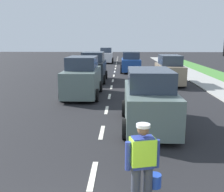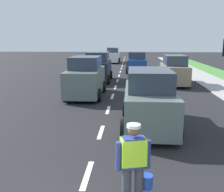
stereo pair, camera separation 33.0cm
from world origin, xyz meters
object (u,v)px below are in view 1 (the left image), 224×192
Objects in this scene: car_oncoming_third at (106,56)px; car_oncoming_lead at (82,78)px; car_parked_far at (169,71)px; car_outgoing_far at (131,63)px; road_worker at (143,161)px; car_oncoming_second at (93,68)px; car_outgoing_ahead at (149,100)px.

car_oncoming_lead is at bearing -90.17° from car_oncoming_third.
car_oncoming_lead is (-5.69, -4.42, 0.07)m from car_parked_far.
car_parked_far is at bearing -70.71° from car_outgoing_far.
car_parked_far reaches higher than car_outgoing_far.
car_oncoming_third is at bearing 94.42° from road_worker.
car_oncoming_second is at bearing -117.47° from car_outgoing_far.
car_oncoming_third is at bearing 89.86° from car_oncoming_second.
car_oncoming_second is (0.03, 5.65, 0.00)m from car_oncoming_lead.
car_oncoming_lead is 6.23m from car_outgoing_ahead.
car_oncoming_lead reaches higher than car_oncoming_third.
car_oncoming_second is (-3.19, 10.98, 0.06)m from car_outgoing_ahead.
car_outgoing_far is at bearing 88.62° from road_worker.
car_parked_far is 5.79m from car_oncoming_second.
car_oncoming_second reaches higher than car_parked_far.
car_outgoing_ahead is at bearing -104.18° from car_parked_far.
car_outgoing_ahead is (0.60, 4.85, 0.07)m from road_worker.
car_parked_far is 0.98× the size of car_oncoming_lead.
car_outgoing_far is at bearing 90.23° from car_outgoing_ahead.
road_worker is 0.40× the size of car_parked_far.
car_outgoing_ahead is (0.07, -17.00, 0.05)m from car_outgoing_far.
car_outgoing_far is 17.00m from car_outgoing_ahead.
road_worker is at bearing -75.53° from car_oncoming_lead.
car_outgoing_ahead reaches higher than car_outgoing_far.
car_oncoming_second reaches higher than road_worker.
car_oncoming_lead is at bearing -90.29° from car_oncoming_second.
car_outgoing_ahead is at bearing -58.87° from car_oncoming_lead.
car_oncoming_lead is 1.00× the size of car_outgoing_ahead.
car_parked_far is 7.67m from car_outgoing_far.
road_worker is at bearing -80.68° from car_oncoming_second.
car_parked_far is 0.98× the size of car_oncoming_third.
road_worker is at bearing -91.38° from car_outgoing_far.
car_oncoming_second is (-0.04, -17.23, 0.07)m from car_oncoming_third.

